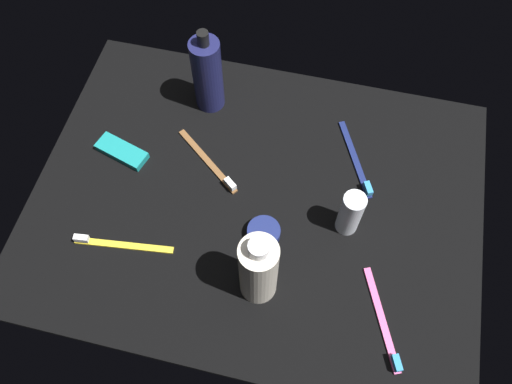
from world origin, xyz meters
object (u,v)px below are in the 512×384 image
Objects in this scene: deodorant_stick at (350,213)px; toothbrush_navy at (357,162)px; toothbrush_yellow at (117,244)px; toothbrush_brown at (211,164)px; lotion_bottle at (207,74)px; snack_bar_teal at (122,151)px; cream_tin_left at (264,233)px; bodywash_bottle at (258,270)px; toothbrush_pink at (384,325)px.

toothbrush_navy is at bearing -90.34° from deodorant_stick.
toothbrush_yellow is at bearing 18.53° from deodorant_stick.
toothbrush_yellow is (11.77, 20.03, 0.00)cm from toothbrush_brown.
lotion_bottle is 22.68cm from snack_bar_teal.
deodorant_stick reaches higher than cream_tin_left.
lotion_bottle is 1.31× the size of toothbrush_brown.
toothbrush_yellow is at bearing -3.61° from bodywash_bottle.
toothbrush_pink reaches higher than snack_bar_teal.
deodorant_stick is (-13.10, -14.88, -3.30)cm from bodywash_bottle.
toothbrush_brown is 18.02cm from cream_tin_left.
toothbrush_navy is at bearing -145.85° from toothbrush_yellow.
lotion_bottle is 56.59cm from toothbrush_pink.
snack_bar_teal is at bearing -19.03° from cream_tin_left.
toothbrush_navy is 31.55cm from toothbrush_pink.
bodywash_bottle is at bearing 48.64° from deodorant_stick.
toothbrush_navy and toothbrush_yellow have the same top height.
toothbrush_yellow reaches higher than snack_bar_teal.
toothbrush_pink is (-8.78, 16.74, -4.62)cm from deodorant_stick.
lotion_bottle is 1.16× the size of toothbrush_navy.
bodywash_bottle is 27.54cm from toothbrush_yellow.
lotion_bottle is at bearing -62.95° from bodywash_bottle.
bodywash_bottle is at bearing -4.88° from toothbrush_pink.
lotion_bottle reaches higher than snack_bar_teal.
lotion_bottle reaches higher than cream_tin_left.
cream_tin_left is (-13.34, 12.10, 0.48)cm from toothbrush_brown.
snack_bar_teal is at bearing -32.15° from bodywash_bottle.
toothbrush_brown is (27.73, 6.76, 0.00)cm from toothbrush_navy.
bodywash_bottle reaches higher than cream_tin_left.
deodorant_stick is at bearing 145.56° from lotion_bottle.
lotion_bottle reaches higher than toothbrush_yellow.
lotion_bottle is 1.86× the size of deodorant_stick.
toothbrush_brown and toothbrush_pink have the same top height.
toothbrush_navy is at bearing -153.21° from snack_bar_teal.
deodorant_stick is 0.61× the size of toothbrush_pink.
bodywash_bottle is 12.20cm from cream_tin_left.
toothbrush_brown is 0.83× the size of toothbrush_yellow.
cream_tin_left is (14.30, 5.28, -4.14)cm from deodorant_stick.
lotion_bottle is at bearing -113.04° from snack_bar_teal.
lotion_bottle reaches higher than bodywash_bottle.
bodywash_bottle reaches higher than toothbrush_yellow.
toothbrush_brown is at bearing -13.86° from deodorant_stick.
toothbrush_pink is 25.78cm from cream_tin_left.
toothbrush_brown is 1.43× the size of snack_bar_teal.
toothbrush_brown is at bearing 105.60° from lotion_bottle.
toothbrush_navy is at bearing -73.98° from toothbrush_pink.
toothbrush_yellow is at bearing 77.79° from lotion_bottle.
deodorant_stick is 0.58× the size of toothbrush_yellow.
toothbrush_yellow and cream_tin_left have the same top height.
cream_tin_left is at bearing 20.27° from deodorant_stick.
snack_bar_teal is at bearing -22.27° from toothbrush_pink.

